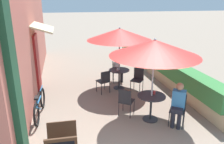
# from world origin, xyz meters

# --- Properties ---
(cafe_facade_wall) EXTENTS (0.98, 10.95, 4.20)m
(cafe_facade_wall) POSITION_xyz_m (-2.54, 5.35, 2.09)
(cafe_facade_wall) COLOR #C66B5B
(cafe_facade_wall) RESTS_ON ground_plane
(planter_hedge) EXTENTS (0.60, 9.95, 1.01)m
(planter_hedge) POSITION_xyz_m (2.75, 5.38, 0.54)
(planter_hedge) COLOR tan
(planter_hedge) RESTS_ON ground_plane
(patio_table_near) EXTENTS (0.79, 0.79, 0.76)m
(patio_table_near) POSITION_xyz_m (0.92, 1.61, 0.55)
(patio_table_near) COLOR #28282D
(patio_table_near) RESTS_ON ground_plane
(patio_umbrella_near) EXTENTS (2.40, 2.40, 2.38)m
(patio_umbrella_near) POSITION_xyz_m (0.92, 1.61, 2.12)
(patio_umbrella_near) COLOR #B7B7BC
(patio_umbrella_near) RESTS_ON ground_plane
(cafe_chair_near_left) EXTENTS (0.56, 0.56, 0.87)m
(cafe_chair_near_left) POSITION_xyz_m (1.55, 1.23, 0.52)
(cafe_chair_near_left) COLOR #232328
(cafe_chair_near_left) RESTS_ON ground_plane
(seated_patron_near_left) EXTENTS (0.50, 0.51, 1.25)m
(seated_patron_near_left) POSITION_xyz_m (1.48, 1.14, 0.69)
(seated_patron_near_left) COLOR #23232D
(seated_patron_near_left) RESTS_ON ground_plane
(cafe_chair_near_right) EXTENTS (0.56, 0.56, 0.87)m
(cafe_chair_near_right) POSITION_xyz_m (0.28, 1.99, 0.52)
(cafe_chair_near_right) COLOR #232328
(cafe_chair_near_right) RESTS_ON ground_plane
(coffee_cup_near) EXTENTS (0.07, 0.07, 0.09)m
(coffee_cup_near) POSITION_xyz_m (1.03, 1.68, 0.80)
(coffee_cup_near) COLOR #B73D3D
(coffee_cup_near) RESTS_ON patio_table_near
(patio_table_mid) EXTENTS (0.79, 0.79, 0.76)m
(patio_table_mid) POSITION_xyz_m (0.65, 4.11, 0.55)
(patio_table_mid) COLOR #28282D
(patio_table_mid) RESTS_ON ground_plane
(patio_umbrella_mid) EXTENTS (2.40, 2.40, 2.38)m
(patio_umbrella_mid) POSITION_xyz_m (0.65, 4.11, 2.12)
(patio_umbrella_mid) COLOR #B7B7BC
(patio_umbrella_mid) RESTS_ON ground_plane
(cafe_chair_mid_left) EXTENTS (0.46, 0.46, 0.87)m
(cafe_chair_mid_left) POSITION_xyz_m (0.69, 4.85, 0.52)
(cafe_chair_mid_left) COLOR #232328
(cafe_chair_mid_left) RESTS_ON ground_plane
(seated_patron_mid_left) EXTENTS (0.45, 0.38, 1.25)m
(seated_patron_mid_left) POSITION_xyz_m (0.80, 4.83, 0.69)
(seated_patron_mid_left) COLOR #23232D
(seated_patron_mid_left) RESTS_ON ground_plane
(cafe_chair_mid_right) EXTENTS (0.51, 0.51, 0.87)m
(cafe_chair_mid_right) POSITION_xyz_m (-0.01, 3.78, 0.52)
(cafe_chair_mid_right) COLOR #232328
(cafe_chair_mid_right) RESTS_ON ground_plane
(cafe_chair_mid_back) EXTENTS (0.56, 0.56, 0.87)m
(cafe_chair_mid_back) POSITION_xyz_m (1.26, 3.70, 0.52)
(cafe_chair_mid_back) COLOR #232328
(cafe_chair_mid_back) RESTS_ON ground_plane
(coffee_cup_mid) EXTENTS (0.07, 0.07, 0.09)m
(coffee_cup_mid) POSITION_xyz_m (0.57, 4.06, 0.80)
(coffee_cup_mid) COLOR white
(coffee_cup_mid) RESTS_ON patio_table_mid
(bicycle_leaning) EXTENTS (0.20, 1.76, 0.75)m
(bicycle_leaning) POSITION_xyz_m (-2.20, 2.57, 0.34)
(bicycle_leaning) COLOR black
(bicycle_leaning) RESTS_ON ground_plane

